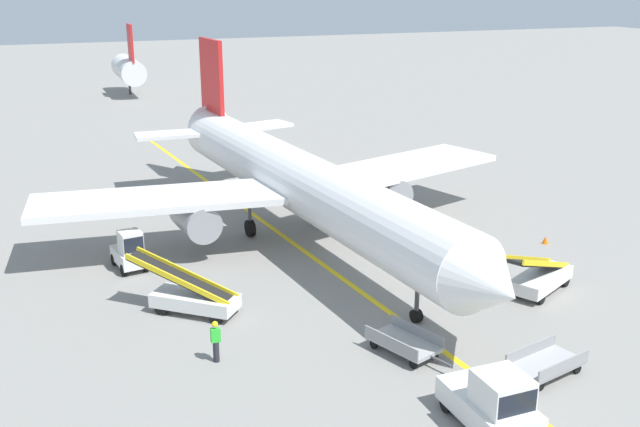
# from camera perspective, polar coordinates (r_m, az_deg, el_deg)

# --- Properties ---
(ground_plane) EXTENTS (300.00, 300.00, 0.00)m
(ground_plane) POSITION_cam_1_polar(r_m,az_deg,el_deg) (32.91, 5.94, -7.81)
(ground_plane) COLOR gray
(taxi_line_yellow) EXTENTS (7.78, 79.68, 0.01)m
(taxi_line_yellow) POSITION_cam_1_polar(r_m,az_deg,el_deg) (36.78, 1.51, -4.86)
(taxi_line_yellow) COLOR yellow
(taxi_line_yellow) RESTS_ON ground
(airliner) EXTENTS (28.49, 35.34, 10.10)m
(airliner) POSITION_cam_1_polar(r_m,az_deg,el_deg) (41.08, -1.90, 2.62)
(airliner) COLOR white
(airliner) RESTS_ON ground
(pushback_tug) EXTENTS (1.92, 3.61, 2.20)m
(pushback_tug) POSITION_cam_1_polar(r_m,az_deg,el_deg) (25.40, 13.16, -13.98)
(pushback_tug) COLOR silver
(pushback_tug) RESTS_ON ground
(baggage_tug_near_wing) EXTENTS (1.67, 2.57, 2.10)m
(baggage_tug_near_wing) POSITION_cam_1_polar(r_m,az_deg,el_deg) (38.55, -14.42, -2.88)
(baggage_tug_near_wing) COLOR silver
(baggage_tug_near_wing) RESTS_ON ground
(belt_loader_forward_hold) EXTENTS (4.60, 4.22, 2.59)m
(belt_loader_forward_hold) POSITION_cam_1_polar(r_m,az_deg,el_deg) (33.16, -9.78, -6.30)
(belt_loader_forward_hold) COLOR silver
(belt_loader_forward_hold) RESTS_ON ground
(belt_loader_aft_hold) EXTENTS (5.02, 3.39, 2.59)m
(belt_loader_aft_hold) POSITION_cam_1_polar(r_m,az_deg,el_deg) (36.25, 16.58, -4.66)
(belt_loader_aft_hold) COLOR silver
(belt_loader_aft_hold) RESTS_ON ground
(baggage_cart_loaded) EXTENTS (3.84, 2.16, 0.94)m
(baggage_cart_loaded) POSITION_cam_1_polar(r_m,az_deg,el_deg) (29.26, 17.00, -10.98)
(baggage_cart_loaded) COLOR #A5A5A8
(baggage_cart_loaded) RESTS_ON ground
(baggage_cart_empty_trailing) EXTENTS (2.40, 3.81, 0.94)m
(baggage_cart_empty_trailing) POSITION_cam_1_polar(r_m,az_deg,el_deg) (29.68, 6.48, -9.83)
(baggage_cart_empty_trailing) COLOR #A5A5A8
(baggage_cart_empty_trailing) RESTS_ON ground
(ground_crew_marshaller) EXTENTS (0.36, 0.24, 1.70)m
(ground_crew_marshaller) POSITION_cam_1_polar(r_m,az_deg,el_deg) (28.98, -8.03, -9.62)
(ground_crew_marshaller) COLOR #26262D
(ground_crew_marshaller) RESTS_ON ground
(safety_cone_nose_left) EXTENTS (0.36, 0.36, 0.44)m
(safety_cone_nose_left) POSITION_cam_1_polar(r_m,az_deg,el_deg) (42.98, 16.95, -1.95)
(safety_cone_nose_left) COLOR orange
(safety_cone_nose_left) RESTS_ON ground
(distant_aircraft_mid_left) EXTENTS (3.00, 10.10, 8.80)m
(distant_aircraft_mid_left) POSITION_cam_1_polar(r_m,az_deg,el_deg) (96.55, -14.51, 10.74)
(distant_aircraft_mid_left) COLOR silver
(distant_aircraft_mid_left) RESTS_ON ground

